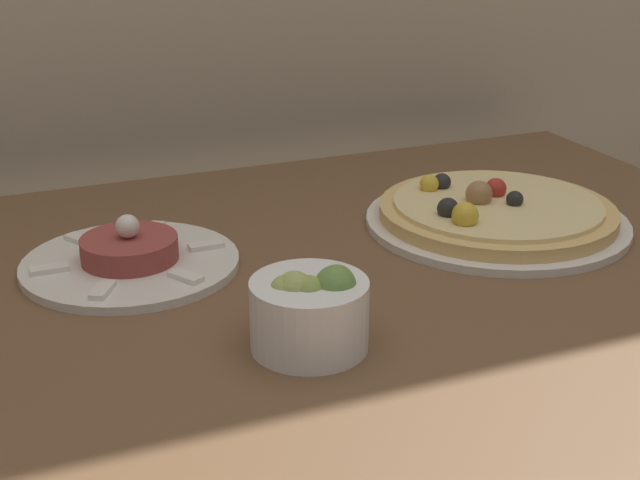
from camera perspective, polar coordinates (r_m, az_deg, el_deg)
The scene contains 4 objects.
dining_table at distance 1.00m, azimuth -1.79°, elevation -7.90°, with size 1.27×0.84×0.75m.
pizza_plate at distance 1.13m, azimuth 11.17°, elevation 1.67°, with size 0.33×0.33×0.06m.
tartare_plate at distance 1.01m, azimuth -12.05°, elevation -1.12°, with size 0.24×0.24×0.06m.
small_bowl at distance 0.81m, azimuth -0.59°, elevation -4.48°, with size 0.11×0.11×0.08m.
Camera 1 is at (-0.30, -0.39, 1.15)m, focal length 50.00 mm.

